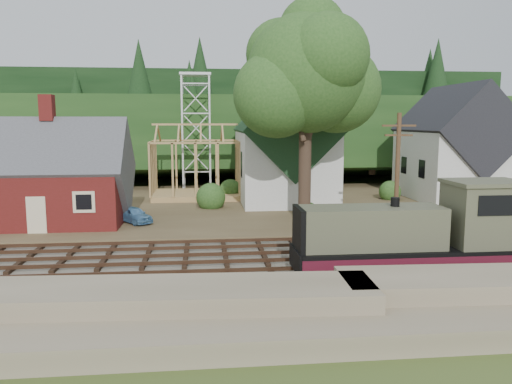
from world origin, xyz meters
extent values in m
plane|color=#384C1E|center=(0.00, 0.00, 0.00)|extent=(140.00, 140.00, 0.00)
cube|color=#7F7259|center=(0.00, -8.50, 0.00)|extent=(64.00, 5.00, 1.60)
cube|color=#726B5B|center=(0.00, 0.00, 0.08)|extent=(64.00, 11.00, 0.16)
cube|color=brown|center=(0.00, 18.00, 0.15)|extent=(64.00, 26.00, 0.30)
cube|color=#1E3F19|center=(0.00, 42.00, 0.00)|extent=(70.00, 28.96, 12.74)
cube|color=black|center=(0.00, 58.00, 0.00)|extent=(80.00, 20.00, 12.00)
cube|color=#561713|center=(-16.00, 11.00, 2.20)|extent=(10.00, 7.00, 3.80)
cube|color=#4C4C51|center=(-16.00, 11.00, 4.10)|extent=(10.80, 7.41, 7.41)
cube|color=#561713|center=(-16.00, 11.00, 8.40)|extent=(0.90, 0.90, 1.80)
cube|color=beige|center=(-16.00, 7.48, 1.50)|extent=(1.20, 0.06, 2.40)
cube|color=silver|center=(2.00, 20.00, 3.50)|extent=(8.00, 12.00, 6.40)
cube|color=#17341A|center=(2.00, 20.00, 6.70)|extent=(8.40, 12.96, 8.40)
cube|color=silver|center=(2.00, 14.00, 8.70)|extent=(2.40, 2.40, 4.00)
cone|color=#17341A|center=(2.00, 14.00, 12.00)|extent=(5.37, 5.37, 2.60)
cube|color=silver|center=(18.00, 19.00, 3.50)|extent=(8.00, 10.00, 6.40)
cube|color=black|center=(18.00, 19.00, 6.70)|extent=(8.40, 10.80, 8.40)
cube|color=tan|center=(-6.00, 22.00, 0.55)|extent=(8.00, 6.00, 0.50)
cube|color=tan|center=(-6.00, 22.00, 7.20)|extent=(8.00, 0.18, 0.18)
cube|color=silver|center=(-7.40, 26.60, 6.30)|extent=(0.18, 0.18, 12.00)
cube|color=silver|center=(-4.60, 26.60, 6.30)|extent=(0.18, 0.18, 12.00)
cube|color=silver|center=(-7.40, 29.40, 6.30)|extent=(0.18, 0.18, 12.00)
cube|color=silver|center=(-4.60, 29.40, 6.30)|extent=(0.18, 0.18, 12.00)
cube|color=silver|center=(-6.00, 28.00, 12.30)|extent=(3.20, 3.20, 0.25)
cylinder|color=#38281E|center=(2.00, 10.00, 4.30)|extent=(0.90, 0.90, 8.00)
sphere|color=#27501E|center=(2.00, 10.00, 10.80)|extent=(8.40, 8.40, 8.40)
sphere|color=#27501E|center=(4.50, 11.00, 9.80)|extent=(6.40, 6.40, 6.40)
sphere|color=#27501E|center=(-0.20, 9.20, 9.30)|extent=(6.00, 6.00, 6.00)
cylinder|color=#4C331E|center=(7.00, 5.20, 4.00)|extent=(0.28, 0.28, 8.00)
cube|color=#4C331E|center=(7.00, 5.20, 7.20)|extent=(2.20, 0.12, 0.12)
cube|color=#4C331E|center=(7.00, 5.20, 6.60)|extent=(1.80, 0.12, 0.12)
cube|color=black|center=(4.60, -3.00, 0.32)|extent=(11.19, 2.33, 0.33)
cube|color=black|center=(4.60, -3.00, 1.02)|extent=(11.19, 2.70, 1.03)
cube|color=#53533C|center=(2.54, -3.00, 2.52)|extent=(6.72, 2.15, 1.96)
cube|color=#53533C|center=(8.14, -3.00, 3.03)|extent=(3.36, 2.61, 2.98)
cube|color=#53533C|center=(8.14, -3.00, 4.57)|extent=(3.54, 2.80, 0.19)
cube|color=black|center=(8.14, -4.32, 3.68)|extent=(2.24, 0.06, 0.93)
cube|color=#511120|center=(4.60, -4.37, 1.02)|extent=(11.19, 0.04, 0.65)
cube|color=#511120|center=(4.60, -1.63, 1.02)|extent=(11.19, 0.04, 0.65)
cylinder|color=black|center=(3.66, -3.00, 3.59)|extent=(0.41, 0.41, 0.65)
imported|color=#5A92C0|center=(-10.26, 10.37, 0.87)|extent=(3.16, 3.48, 1.15)
cylinder|color=silver|center=(-18.04, 8.70, 1.45)|extent=(0.10, 0.10, 2.30)
cylinder|color=tan|center=(-18.04, 8.70, 0.77)|extent=(1.47, 1.47, 0.08)
cone|color=beige|center=(-18.04, 8.70, 2.60)|extent=(2.30, 2.30, 0.52)
camera|label=1|loc=(-5.24, -25.28, 7.42)|focal=35.00mm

